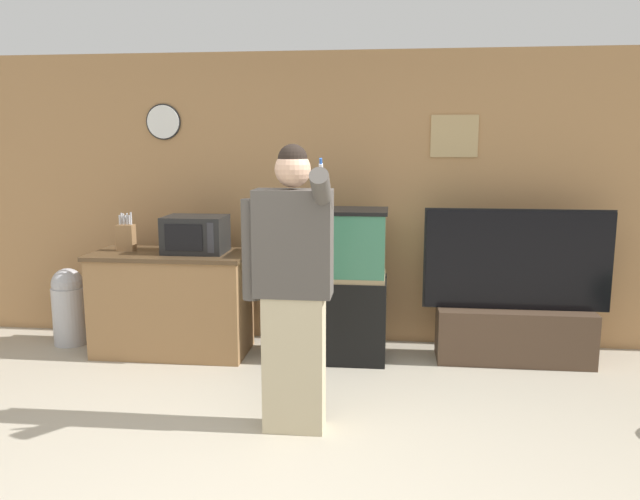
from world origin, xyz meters
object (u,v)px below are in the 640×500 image
at_px(counter_island, 172,303).
at_px(microwave, 196,234).
at_px(tv_on_stand, 514,318).
at_px(knife_block, 126,237).
at_px(person_standing, 292,286).
at_px(trash_bin, 69,305).
at_px(aquarium_on_stand, 333,285).

distance_m(counter_island, microwave, 0.64).
xyz_separation_m(counter_island, tv_on_stand, (2.90, 0.11, -0.07)).
relative_size(knife_block, person_standing, 0.19).
bearing_deg(trash_bin, counter_island, -6.59).
relative_size(microwave, knife_block, 1.53).
bearing_deg(person_standing, tv_on_stand, 41.46).
xyz_separation_m(microwave, aquarium_on_stand, (1.18, -0.00, -0.41)).
xyz_separation_m(counter_island, knife_block, (-0.41, 0.04, 0.56)).
distance_m(counter_island, person_standing, 1.91).
relative_size(tv_on_stand, trash_bin, 2.17).
height_order(microwave, knife_block, knife_block).
distance_m(person_standing, trash_bin, 2.77).
height_order(person_standing, trash_bin, person_standing).
height_order(microwave, person_standing, person_standing).
distance_m(microwave, aquarium_on_stand, 1.24).
bearing_deg(knife_block, person_standing, -39.55).
height_order(aquarium_on_stand, person_standing, person_standing).
xyz_separation_m(tv_on_stand, person_standing, (-1.64, -1.45, 0.57)).
bearing_deg(tv_on_stand, trash_bin, 179.84).
bearing_deg(aquarium_on_stand, counter_island, -179.13).
height_order(counter_island, tv_on_stand, tv_on_stand).
bearing_deg(aquarium_on_stand, microwave, 179.76).
distance_m(knife_block, trash_bin, 0.89).
distance_m(counter_island, knife_block, 0.70).
bearing_deg(person_standing, trash_bin, 147.45).
bearing_deg(tv_on_stand, counter_island, -177.90).
relative_size(counter_island, aquarium_on_stand, 1.05).
bearing_deg(counter_island, microwave, 6.78).
xyz_separation_m(tv_on_stand, trash_bin, (-3.92, 0.01, -0.02)).
bearing_deg(person_standing, knife_block, 140.45).
height_order(knife_block, trash_bin, knife_block).
distance_m(knife_block, person_standing, 2.17).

